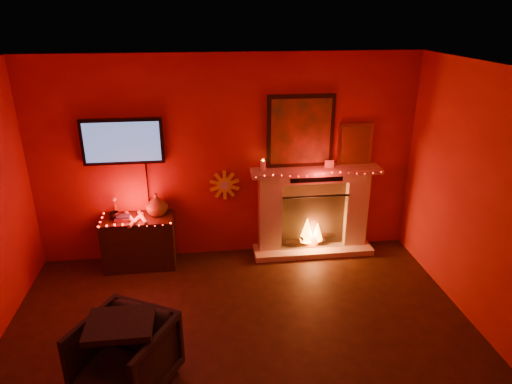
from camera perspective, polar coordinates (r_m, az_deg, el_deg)
room at (r=3.68m, az=-0.89°, el=-7.85°), size 5.00×5.00×5.00m
fireplace at (r=6.26m, az=7.11°, el=-1.30°), size 1.72×0.40×2.18m
tv at (r=5.91m, az=-16.33°, el=6.04°), size 1.00×0.07×1.24m
sunburst_clock at (r=6.07m, az=-3.95°, el=0.86°), size 0.40×0.03×0.40m
console_table at (r=6.17m, az=-14.26°, el=-5.63°), size 0.91×0.54×0.99m
armchair at (r=4.41m, az=-16.02°, el=-19.09°), size 1.02×1.02×0.69m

